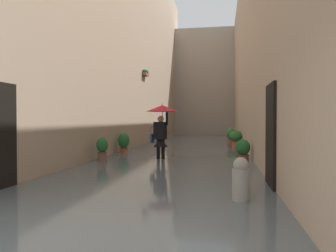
{
  "coord_description": "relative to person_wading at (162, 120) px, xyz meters",
  "views": [
    {
      "loc": [
        -1.64,
        2.81,
        1.47
      ],
      "look_at": [
        0.19,
        -7.95,
        1.26
      ],
      "focal_mm": 34.38,
      "sensor_mm": 36.0,
      "label": 1
    }
  ],
  "objects": [
    {
      "name": "building_facade_right",
      "position": [
        3.1,
        -4.88,
        4.53
      ],
      "size": [
        2.04,
        29.94,
        12.0
      ],
      "color": "tan",
      "rests_on": "ground_plane"
    },
    {
      "name": "person_wading",
      "position": [
        0.0,
        0.0,
        0.0
      ],
      "size": [
        1.12,
        1.12,
        2.04
      ],
      "color": "#2D2319",
      "rests_on": "ground_plane"
    },
    {
      "name": "building_facade_left",
      "position": [
        -3.97,
        -4.88,
        3.38
      ],
      "size": [
        2.04,
        29.94,
        9.71
      ],
      "color": "tan",
      "rests_on": "ground_plane"
    },
    {
      "name": "mooring_bollard",
      "position": [
        -2.38,
        5.42,
        -1.05
      ],
      "size": [
        0.29,
        0.29,
        0.84
      ],
      "color": "gray",
      "rests_on": "ground_plane"
    },
    {
      "name": "potted_plant_mid_left",
      "position": [
        -2.75,
        -5.81,
        -0.94
      ],
      "size": [
        0.62,
        0.62,
        0.92
      ],
      "color": "#9E563D",
      "rests_on": "ground_plane"
    },
    {
      "name": "ground_plane",
      "position": [
        -0.44,
        -4.89,
        -1.47
      ],
      "size": [
        64.85,
        64.85,
        0.0
      ],
      "primitive_type": "plane",
      "color": "slate"
    },
    {
      "name": "potted_plant_far_left",
      "position": [
        -2.54,
        -6.93,
        -0.93
      ],
      "size": [
        0.5,
        0.5,
        1.02
      ],
      "color": "brown",
      "rests_on": "ground_plane"
    },
    {
      "name": "potted_plant_near_left",
      "position": [
        -2.76,
        -0.23,
        -1.04
      ],
      "size": [
        0.48,
        0.48,
        0.81
      ],
      "color": "brown",
      "rests_on": "ground_plane"
    },
    {
      "name": "building_facade_far",
      "position": [
        -0.44,
        -18.76,
        3.36
      ],
      "size": [
        8.87,
        1.8,
        9.67
      ],
      "primitive_type": "cube",
      "color": "#A89989",
      "rests_on": "ground_plane"
    },
    {
      "name": "flood_water",
      "position": [
        -0.44,
        -4.89,
        -1.42
      ],
      "size": [
        6.07,
        31.94,
        0.12
      ],
      "primitive_type": "cube",
      "color": "#515B60",
      "rests_on": "ground_plane"
    },
    {
      "name": "potted_plant_mid_right",
      "position": [
        1.88,
        -1.63,
        -0.94
      ],
      "size": [
        0.45,
        0.45,
        0.95
      ],
      "color": "#9E563D",
      "rests_on": "ground_plane"
    },
    {
      "name": "potted_plant_near_right",
      "position": [
        1.82,
        0.89,
        -0.98
      ],
      "size": [
        0.37,
        0.37,
        0.89
      ],
      "color": "brown",
      "rests_on": "ground_plane"
    }
  ]
}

